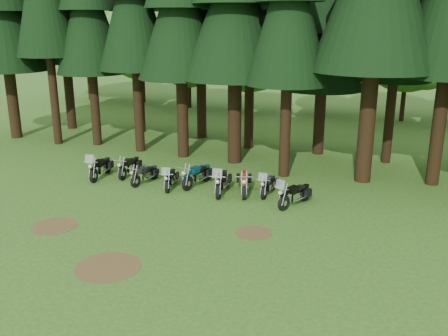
{
  "coord_description": "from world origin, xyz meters",
  "views": [
    {
      "loc": [
        10.41,
        -16.15,
        7.87
      ],
      "look_at": [
        1.33,
        5.0,
        1.0
      ],
      "focal_mm": 40.0,
      "sensor_mm": 36.0,
      "label": 1
    }
  ],
  "objects": [
    {
      "name": "motorcycle_8",
      "position": [
        5.14,
        3.97,
        0.48
      ],
      "size": [
        1.06,
        2.25,
        1.45
      ],
      "rotation": [
        0.0,
        0.0,
        -0.35
      ],
      "color": "black",
      "rests_on": "ground"
    },
    {
      "name": "motorcycle_4",
      "position": [
        -0.01,
        4.79,
        0.5
      ],
      "size": [
        0.48,
        2.43,
        0.99
      ],
      "rotation": [
        0.0,
        0.0,
        -0.13
      ],
      "color": "black",
      "rests_on": "ground"
    },
    {
      "name": "dirt_patch_2",
      "position": [
        1.0,
        -4.0,
        0.01
      ],
      "size": [
        2.2,
        2.2,
        0.01
      ],
      "primitive_type": "cylinder",
      "color": "#4C3D1E",
      "rests_on": "ground"
    },
    {
      "name": "decid_2",
      "position": [
        -10.43,
        24.78,
        4.95
      ],
      "size": [
        6.72,
        6.53,
        8.4
      ],
      "color": "black",
      "rests_on": "ground"
    },
    {
      "name": "motorcycle_7",
      "position": [
        3.61,
        4.93,
        0.44
      ],
      "size": [
        0.41,
        2.11,
        1.33
      ],
      "rotation": [
        0.0,
        0.0,
        0.05
      ],
      "color": "black",
      "rests_on": "ground"
    },
    {
      "name": "motorcycle_5",
      "position": [
        1.53,
        4.23,
        0.52
      ],
      "size": [
        0.89,
        2.44,
        1.54
      ],
      "rotation": [
        0.0,
        0.0,
        0.25
      ],
      "color": "black",
      "rests_on": "ground"
    },
    {
      "name": "pine_back_4",
      "position": [
        4.04,
        13.25,
        8.25
      ],
      "size": [
        4.94,
        4.94,
        13.78
      ],
      "color": "black",
      "rests_on": "ground"
    },
    {
      "name": "motorcycle_0",
      "position": [
        -5.18,
        3.97,
        0.51
      ],
      "size": [
        0.82,
        2.44,
        1.54
      ],
      "rotation": [
        0.0,
        0.0,
        0.22
      ],
      "color": "black",
      "rests_on": "ground"
    },
    {
      "name": "motorcycle_6",
      "position": [
        2.51,
        4.64,
        0.5
      ],
      "size": [
        1.02,
        2.32,
        0.99
      ],
      "rotation": [
        0.0,
        0.0,
        0.37
      ],
      "color": "black",
      "rests_on": "ground"
    },
    {
      "name": "decid_0",
      "position": [
        -22.1,
        25.26,
        5.9
      ],
      "size": [
        8.0,
        7.78,
        10.0
      ],
      "color": "black",
      "rests_on": "ground"
    },
    {
      "name": "decid_3",
      "position": [
        -4.71,
        25.13,
        4.51
      ],
      "size": [
        6.12,
        5.95,
        7.65
      ],
      "color": "black",
      "rests_on": "ground"
    },
    {
      "name": "motorcycle_1",
      "position": [
        -4.0,
        4.85,
        0.47
      ],
      "size": [
        0.44,
        2.27,
        0.92
      ],
      "rotation": [
        0.0,
        0.0,
        0.12
      ],
      "color": "black",
      "rests_on": "ground"
    },
    {
      "name": "dirt_patch_0",
      "position": [
        -3.0,
        -2.0,
        0.01
      ],
      "size": [
        1.8,
        1.8,
        0.01
      ],
      "primitive_type": "cylinder",
      "color": "#4C3D1E",
      "rests_on": "ground"
    },
    {
      "name": "decid_4",
      "position": [
        1.58,
        26.32,
        4.37
      ],
      "size": [
        5.93,
        5.76,
        7.41
      ],
      "color": "black",
      "rests_on": "ground"
    },
    {
      "name": "dirt_patch_1",
      "position": [
        4.5,
        0.5,
        0.01
      ],
      "size": [
        1.4,
        1.4,
        0.01
      ],
      "primitive_type": "cylinder",
      "color": "#4C3D1E",
      "rests_on": "ground"
    },
    {
      "name": "ground",
      "position": [
        0.0,
        0.0,
        0.0
      ],
      "size": [
        120.0,
        120.0,
        0.0
      ],
      "primitive_type": "plane",
      "color": "#295816",
      "rests_on": "ground"
    },
    {
      "name": "motorcycle_3",
      "position": [
        -1.05,
        3.93,
        0.44
      ],
      "size": [
        0.91,
        2.08,
        1.33
      ],
      "rotation": [
        0.0,
        0.0,
        0.32
      ],
      "color": "black",
      "rests_on": "ground"
    },
    {
      "name": "decid_1",
      "position": [
        -15.99,
        25.76,
        5.83
      ],
      "size": [
        7.91,
        7.69,
        9.88
      ],
      "color": "black",
      "rests_on": "ground"
    },
    {
      "name": "decid_5",
      "position": [
        8.29,
        25.71,
        6.23
      ],
      "size": [
        8.45,
        8.21,
        10.56
      ],
      "color": "black",
      "rests_on": "ground"
    },
    {
      "name": "motorcycle_2",
      "position": [
        -2.57,
        4.08,
        0.43
      ],
      "size": [
        0.4,
        2.08,
        0.85
      ],
      "rotation": [
        0.0,
        0.0,
        -0.12
      ],
      "color": "black",
      "rests_on": "ground"
    }
  ]
}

